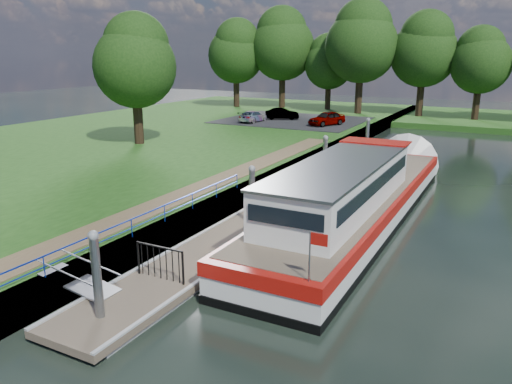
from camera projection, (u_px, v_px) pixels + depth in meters
The scene contains 16 objects.
ground at pixel (114, 321), 14.48m from camera, with size 160.00×160.00×0.00m, color black.
riverbank at pixel (71, 157), 35.23m from camera, with size 32.00×90.00×0.78m, color #1E4A15.
bank_edge at pixel (266, 183), 28.31m from camera, with size 1.10×90.00×0.78m, color #473D2D.
footpath at pixel (163, 203), 23.06m from camera, with size 1.60×40.00×0.05m, color brown.
carpark at pixel (293, 120), 51.60m from camera, with size 14.00×12.00×0.06m, color black.
blue_fence at pixel (113, 232), 17.92m from camera, with size 0.04×18.04×0.72m.
pontoon at pixel (293, 201), 25.52m from camera, with size 2.50×30.00×0.56m.
mooring_piles at pixel (294, 181), 25.23m from camera, with size 0.30×27.30×3.55m.
gangway at pixel (79, 281), 15.57m from camera, with size 2.58×1.00×0.92m.
gate_panel at pixel (160, 258), 16.05m from camera, with size 1.85×0.05×1.15m.
barge at pixel (360, 196), 23.17m from camera, with size 4.36×21.15×4.78m.
horizon_trees at pixel (412, 49), 54.58m from camera, with size 54.38×10.03×12.87m.
bank_tree_a at pixel (135, 60), 36.88m from camera, with size 6.12×6.12×9.72m.
car_a at pixel (327, 118), 47.56m from camera, with size 1.56×3.89×1.32m, color #999999.
car_b at pixel (282, 114), 51.87m from camera, with size 1.22×3.51×1.16m, color #999999.
car_c at pixel (253, 116), 50.02m from camera, with size 1.55×3.81×1.11m, color #999999.
Camera 1 is at (9.67, -9.54, 7.51)m, focal length 35.00 mm.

